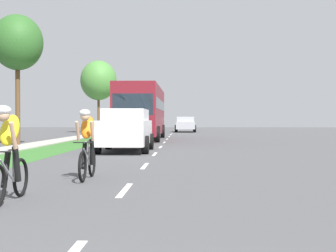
# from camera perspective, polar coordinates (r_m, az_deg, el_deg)

# --- Properties ---
(ground_plane) EXTENTS (120.00, 120.00, 0.00)m
(ground_plane) POSITION_cam_1_polar(r_m,az_deg,el_deg) (21.35, -1.13, -2.84)
(ground_plane) COLOR #4C4C4F
(grass_verge) EXTENTS (2.17, 70.00, 0.01)m
(grass_verge) POSITION_cam_1_polar(r_m,az_deg,el_deg) (22.12, -13.60, -2.72)
(grass_verge) COLOR #38722D
(grass_verge) RESTS_ON ground_plane
(sidewalk_concrete) EXTENTS (1.65, 70.00, 0.10)m
(sidewalk_concrete) POSITION_cam_1_polar(r_m,az_deg,el_deg) (22.70, -18.25, -2.65)
(sidewalk_concrete) COLOR #B2ADA3
(sidewalk_concrete) RESTS_ON ground_plane
(lane_markings_center) EXTENTS (0.12, 53.13, 0.01)m
(lane_markings_center) POSITION_cam_1_polar(r_m,az_deg,el_deg) (25.33, -0.66, -2.26)
(lane_markings_center) COLOR white
(lane_markings_center) RESTS_ON ground_plane
(cyclist_lead) EXTENTS (0.42, 1.72, 1.58)m
(cyclist_lead) POSITION_cam_1_polar(r_m,az_deg,el_deg) (8.10, -18.77, -3.09)
(cyclist_lead) COLOR black
(cyclist_lead) RESTS_ON ground_plane
(cyclist_trailing) EXTENTS (0.42, 1.72, 1.58)m
(cyclist_trailing) POSITION_cam_1_polar(r_m,az_deg,el_deg) (10.72, -9.79, -2.12)
(cyclist_trailing) COLOR black
(cyclist_trailing) RESTS_ON ground_plane
(suv_white) EXTENTS (2.15, 4.70, 1.79)m
(suv_white) POSITION_cam_1_polar(r_m,az_deg,el_deg) (19.90, -5.14, -0.38)
(suv_white) COLOR silver
(suv_white) RESTS_ON ground_plane
(bus_maroon) EXTENTS (2.78, 11.60, 3.48)m
(bus_maroon) POSITION_cam_1_polar(r_m,az_deg,el_deg) (31.54, -3.18, 1.94)
(bus_maroon) COLOR maroon
(bus_maroon) RESTS_ON ground_plane
(pickup_silver) EXTENTS (2.22, 5.10, 1.64)m
(pickup_silver) POSITION_cam_1_polar(r_m,az_deg,el_deg) (50.33, 2.12, 0.20)
(pickup_silver) COLOR #A5A8AD
(pickup_silver) RESTS_ON ground_plane
(street_tree_near) EXTENTS (2.60, 2.60, 6.75)m
(street_tree_near) POSITION_cam_1_polar(r_m,az_deg,el_deg) (25.70, -17.80, 9.55)
(street_tree_near) COLOR brown
(street_tree_near) RESTS_ON ground_plane
(street_tree_far) EXTENTS (3.62, 3.62, 7.27)m
(street_tree_far) POSITION_cam_1_polar(r_m,az_deg,el_deg) (47.79, -8.43, 5.48)
(street_tree_far) COLOR brown
(street_tree_far) RESTS_ON ground_plane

